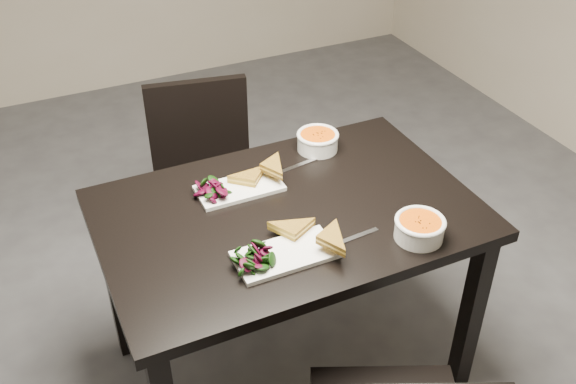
{
  "coord_description": "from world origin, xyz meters",
  "views": [
    {
      "loc": [
        -0.37,
        -1.71,
        2.02
      ],
      "look_at": [
        0.34,
        -0.18,
        0.82
      ],
      "focal_mm": 41.02,
      "sensor_mm": 36.0,
      "label": 1
    }
  ],
  "objects_px": {
    "soup_bowl_near": "(420,227)",
    "soup_bowl_far": "(318,140)",
    "table": "(288,234)",
    "chair_far": "(205,172)",
    "plate_near": "(285,254)",
    "plate_far": "(239,188)"
  },
  "relations": [
    {
      "from": "table",
      "to": "soup_bowl_far",
      "type": "bearing_deg",
      "value": 48.83
    },
    {
      "from": "chair_far",
      "to": "plate_near",
      "type": "distance_m",
      "value": 0.95
    },
    {
      "from": "soup_bowl_near",
      "to": "plate_far",
      "type": "xyz_separation_m",
      "value": [
        -0.4,
        0.46,
        -0.03
      ]
    },
    {
      "from": "chair_far",
      "to": "plate_far",
      "type": "relative_size",
      "value": 2.99
    },
    {
      "from": "soup_bowl_near",
      "to": "soup_bowl_far",
      "type": "height_order",
      "value": "same"
    },
    {
      "from": "plate_near",
      "to": "soup_bowl_near",
      "type": "xyz_separation_m",
      "value": [
        0.4,
        -0.09,
        0.03
      ]
    },
    {
      "from": "chair_far",
      "to": "soup_bowl_near",
      "type": "distance_m",
      "value": 1.11
    },
    {
      "from": "soup_bowl_far",
      "to": "chair_far",
      "type": "bearing_deg",
      "value": 126.34
    },
    {
      "from": "table",
      "to": "soup_bowl_near",
      "type": "relative_size",
      "value": 7.76
    },
    {
      "from": "chair_far",
      "to": "plate_far",
      "type": "xyz_separation_m",
      "value": [
        -0.05,
        -0.54,
        0.27
      ]
    },
    {
      "from": "soup_bowl_near",
      "to": "plate_far",
      "type": "relative_size",
      "value": 0.54
    },
    {
      "from": "chair_far",
      "to": "soup_bowl_far",
      "type": "relative_size",
      "value": 5.53
    },
    {
      "from": "table",
      "to": "soup_bowl_near",
      "type": "distance_m",
      "value": 0.44
    },
    {
      "from": "plate_near",
      "to": "table",
      "type": "bearing_deg",
      "value": 63.1
    },
    {
      "from": "chair_far",
      "to": "plate_near",
      "type": "xyz_separation_m",
      "value": [
        -0.05,
        -0.91,
        0.27
      ]
    },
    {
      "from": "soup_bowl_near",
      "to": "soup_bowl_far",
      "type": "relative_size",
      "value": 1.01
    },
    {
      "from": "table",
      "to": "soup_bowl_near",
      "type": "height_order",
      "value": "soup_bowl_near"
    },
    {
      "from": "plate_far",
      "to": "plate_near",
      "type": "bearing_deg",
      "value": -90.28
    },
    {
      "from": "soup_bowl_near",
      "to": "soup_bowl_far",
      "type": "bearing_deg",
      "value": 94.57
    },
    {
      "from": "soup_bowl_near",
      "to": "chair_far",
      "type": "bearing_deg",
      "value": 109.53
    },
    {
      "from": "soup_bowl_far",
      "to": "table",
      "type": "bearing_deg",
      "value": -131.17
    },
    {
      "from": "table",
      "to": "plate_far",
      "type": "distance_m",
      "value": 0.22
    }
  ]
}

